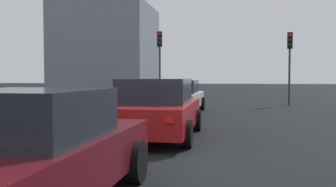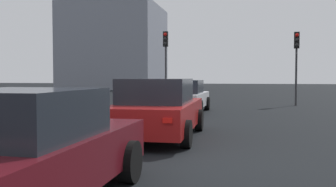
{
  "view_description": "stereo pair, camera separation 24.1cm",
  "coord_description": "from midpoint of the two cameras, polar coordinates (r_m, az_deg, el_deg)",
  "views": [
    {
      "loc": [
        -6.88,
        -0.59,
        1.61
      ],
      "look_at": [
        2.01,
        0.95,
        1.2
      ],
      "focal_mm": 39.96,
      "sensor_mm": 36.0,
      "label": 1
    },
    {
      "loc": [
        -6.84,
        -0.83,
        1.61
      ],
      "look_at": [
        2.01,
        0.95,
        1.2
      ],
      "focal_mm": 39.96,
      "sensor_mm": 36.0,
      "label": 2
    }
  ],
  "objects": [
    {
      "name": "ground_plane",
      "position": [
        7.11,
        5.39,
        -11.32
      ],
      "size": [
        160.0,
        160.0,
        0.2
      ],
      "primitive_type": "cube",
      "color": "black"
    },
    {
      "name": "car_white_right_lead",
      "position": [
        16.73,
        2.91,
        -0.5
      ],
      "size": [
        4.4,
        2.02,
        1.46
      ],
      "rotation": [
        0.0,
        0.0,
        -0.02
      ],
      "color": "silver",
      "rests_on": "ground_plane"
    },
    {
      "name": "car_red_right_second",
      "position": [
        9.84,
        -0.9,
        -2.42
      ],
      "size": [
        4.48,
        2.15,
        1.55
      ],
      "rotation": [
        0.0,
        0.0,
        0.01
      ],
      "color": "maroon",
      "rests_on": "ground_plane"
    },
    {
      "name": "car_maroon_right_third",
      "position": [
        4.87,
        -19.33,
        -8.2
      ],
      "size": [
        4.08,
        2.03,
        1.46
      ],
      "rotation": [
        0.0,
        0.0,
        -0.01
      ],
      "color": "#510F16",
      "rests_on": "ground_plane"
    },
    {
      "name": "traffic_light_near_left",
      "position": [
        22.45,
        -0.06,
        6.36
      ],
      "size": [
        0.32,
        0.29,
        4.3
      ],
      "rotation": [
        0.0,
        0.0,
        3.12
      ],
      "color": "#2D2D30",
      "rests_on": "ground_plane"
    },
    {
      "name": "traffic_light_near_right",
      "position": [
        21.88,
        19.32,
        5.89
      ],
      "size": [
        0.32,
        0.29,
        4.06
      ],
      "rotation": [
        0.0,
        0.0,
        3.09
      ],
      "color": "#2D2D30",
      "rests_on": "ground_plane"
    },
    {
      "name": "building_facade_left",
      "position": [
        50.84,
        -7.92,
        6.9
      ],
      "size": [
        11.54,
        11.94,
        10.91
      ],
      "primitive_type": "cube",
      "color": "gray",
      "rests_on": "ground_plane"
    }
  ]
}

